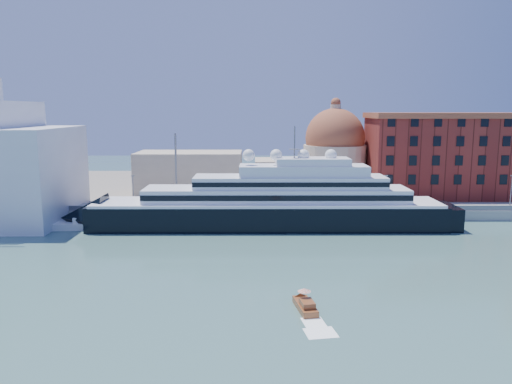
{
  "coord_description": "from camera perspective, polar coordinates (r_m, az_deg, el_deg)",
  "views": [
    {
      "loc": [
        -1.19,
        -85.91,
        26.06
      ],
      "look_at": [
        -0.85,
        18.0,
        8.86
      ],
      "focal_mm": 35.0,
      "sensor_mm": 36.0,
      "label": 1
    }
  ],
  "objects": [
    {
      "name": "quay_fence",
      "position": [
        117.68,
        0.4,
        -1.85
      ],
      "size": [
        180.0,
        0.1,
        1.2
      ],
      "primitive_type": "cube",
      "color": "slate",
      "rests_on": "quay"
    },
    {
      "name": "water_taxi",
      "position": [
        67.46,
        5.67,
        -12.74
      ],
      "size": [
        2.98,
        6.34,
        2.89
      ],
      "rotation": [
        0.0,
        0.0,
        0.16
      ],
      "color": "maroon",
      "rests_on": "ground"
    },
    {
      "name": "service_barge",
      "position": [
        117.52,
        -19.92,
        -3.58
      ],
      "size": [
        13.02,
        5.46,
        2.85
      ],
      "rotation": [
        0.0,
        0.0,
        0.1
      ],
      "color": "white",
      "rests_on": "ground"
    },
    {
      "name": "quay",
      "position": [
        122.46,
        0.37,
        -2.29
      ],
      "size": [
        180.0,
        10.0,
        2.5
      ],
      "primitive_type": "cube",
      "color": "gray",
      "rests_on": "ground"
    },
    {
      "name": "land",
      "position": [
        162.86,
        0.23,
        0.55
      ],
      "size": [
        260.0,
        72.0,
        2.0
      ],
      "primitive_type": "cube",
      "color": "slate",
      "rests_on": "ground"
    },
    {
      "name": "church",
      "position": [
        144.63,
        2.82,
        3.37
      ],
      "size": [
        66.0,
        18.0,
        25.5
      ],
      "color": "beige",
      "rests_on": "land"
    },
    {
      "name": "lamp_posts",
      "position": [
        119.84,
        -5.68,
        1.57
      ],
      "size": [
        120.8,
        2.4,
        18.0
      ],
      "color": "slate",
      "rests_on": "quay"
    },
    {
      "name": "warehouse",
      "position": [
        148.32,
        20.88,
        4.04
      ],
      "size": [
        43.0,
        19.0,
        23.25
      ],
      "color": "maroon",
      "rests_on": "land"
    },
    {
      "name": "superyacht",
      "position": [
        111.02,
        0.0,
        -1.78
      ],
      "size": [
        88.08,
        12.21,
        26.32
      ],
      "color": "black",
      "rests_on": "ground"
    },
    {
      "name": "ground",
      "position": [
        89.79,
        0.59,
        -7.47
      ],
      "size": [
        400.0,
        400.0,
        0.0
      ],
      "primitive_type": "plane",
      "color": "#396260",
      "rests_on": "ground"
    }
  ]
}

